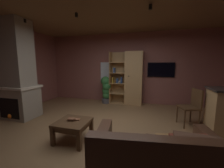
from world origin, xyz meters
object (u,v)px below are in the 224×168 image
(table_book_1, at_px, (72,119))
(potted_floor_plant, at_px, (106,89))
(table_book_0, at_px, (77,119))
(stone_fireplace, at_px, (17,75))
(bookshelf_cabinet, at_px, (131,79))
(dining_chair, at_px, (192,105))
(coffee_table, at_px, (73,125))
(leather_couch, at_px, (159,166))
(wall_mounted_tv, at_px, (161,70))

(table_book_1, xyz_separation_m, potted_floor_plant, (-0.18, 2.76, 0.11))
(table_book_0, bearing_deg, table_book_1, -146.68)
(stone_fireplace, xyz_separation_m, bookshelf_cabinet, (2.90, 2.17, -0.24))
(dining_chair, bearing_deg, coffee_table, -150.14)
(table_book_1, xyz_separation_m, dining_chair, (2.49, 1.40, 0.08))
(bookshelf_cabinet, xyz_separation_m, table_book_1, (-0.79, -2.86, -0.53))
(potted_floor_plant, bearing_deg, bookshelf_cabinet, 6.05)
(leather_couch, xyz_separation_m, wall_mounted_tv, (0.23, 3.79, 1.00))
(bookshelf_cabinet, relative_size, potted_floor_plant, 1.89)
(table_book_1, relative_size, potted_floor_plant, 0.13)
(stone_fireplace, height_order, table_book_1, stone_fireplace)
(bookshelf_cabinet, distance_m, coffee_table, 3.04)
(stone_fireplace, distance_m, table_book_1, 2.35)
(table_book_0, relative_size, potted_floor_plant, 0.10)
(leather_couch, bearing_deg, potted_floor_plant, 117.18)
(bookshelf_cabinet, distance_m, wall_mounted_tv, 1.12)
(table_book_0, relative_size, table_book_1, 0.77)
(leather_couch, relative_size, coffee_table, 2.53)
(coffee_table, relative_size, dining_chair, 0.68)
(leather_couch, bearing_deg, table_book_0, 152.89)
(coffee_table, distance_m, potted_floor_plant, 2.78)
(leather_couch, relative_size, dining_chair, 1.72)
(table_book_0, distance_m, potted_floor_plant, 2.71)
(leather_couch, height_order, wall_mounted_tv, wall_mounted_tv)
(dining_chair, relative_size, wall_mounted_tv, 0.97)
(dining_chair, bearing_deg, leather_couch, -112.56)
(table_book_1, height_order, potted_floor_plant, potted_floor_plant)
(wall_mounted_tv, bearing_deg, leather_couch, -93.45)
(leather_couch, height_order, potted_floor_plant, potted_floor_plant)
(bookshelf_cabinet, bearing_deg, potted_floor_plant, -173.95)
(dining_chair, height_order, wall_mounted_tv, wall_mounted_tv)
(table_book_1, bearing_deg, coffee_table, -16.19)
(stone_fireplace, bearing_deg, coffee_table, -18.15)
(coffee_table, relative_size, wall_mounted_tv, 0.66)
(bookshelf_cabinet, distance_m, table_book_1, 3.02)
(bookshelf_cabinet, distance_m, dining_chair, 2.28)
(potted_floor_plant, bearing_deg, leather_couch, -62.82)
(leather_couch, relative_size, table_book_0, 14.75)
(table_book_0, xyz_separation_m, dining_chair, (2.40, 1.34, 0.11))
(table_book_0, relative_size, dining_chair, 0.12)
(coffee_table, xyz_separation_m, table_book_0, (0.06, 0.07, 0.10))
(stone_fireplace, distance_m, wall_mounted_tv, 4.61)
(bookshelf_cabinet, height_order, leather_couch, bookshelf_cabinet)
(table_book_0, bearing_deg, wall_mounted_tv, 59.90)
(leather_couch, xyz_separation_m, table_book_1, (-1.61, 0.72, 0.13))
(dining_chair, bearing_deg, bookshelf_cabinet, 139.26)
(coffee_table, height_order, table_book_0, table_book_0)
(coffee_table, bearing_deg, dining_chair, 29.86)
(dining_chair, xyz_separation_m, wall_mounted_tv, (-0.65, 1.67, 0.78))
(dining_chair, distance_m, potted_floor_plant, 2.99)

